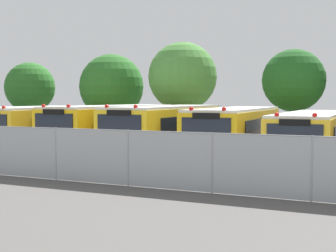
{
  "coord_description": "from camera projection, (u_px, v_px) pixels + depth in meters",
  "views": [
    {
      "loc": [
        9.85,
        -22.23,
        3.02
      ],
      "look_at": [
        -0.15,
        0.0,
        1.6
      ],
      "focal_mm": 50.84,
      "sensor_mm": 36.0,
      "label": 1
    }
  ],
  "objects": [
    {
      "name": "school_bus_1",
      "position": [
        59.0,
        126.0,
        27.49
      ],
      "size": [
        2.83,
        10.6,
        2.68
      ],
      "rotation": [
        0.0,
        0.0,
        3.12
      ],
      "color": "yellow",
      "rests_on": "ground_plane"
    },
    {
      "name": "tree_2",
      "position": [
        183.0,
        77.0,
        34.26
      ],
      "size": [
        4.97,
        4.97,
        7.08
      ],
      "color": "#4C3823",
      "rests_on": "ground_plane"
    },
    {
      "name": "school_bus_3",
      "position": [
        167.0,
        129.0,
        24.17
      ],
      "size": [
        2.64,
        9.8,
        2.77
      ],
      "rotation": [
        0.0,
        0.0,
        3.14
      ],
      "color": "yellow",
      "rests_on": "ground_plane"
    },
    {
      "name": "tree_3",
      "position": [
        296.0,
        80.0,
        30.41
      ],
      "size": [
        4.02,
        4.02,
        6.18
      ],
      "color": "#4C3823",
      "rests_on": "ground_plane"
    },
    {
      "name": "tree_1",
      "position": [
        111.0,
        86.0,
        37.78
      ],
      "size": [
        5.1,
        5.1,
        6.52
      ],
      "color": "#4C3823",
      "rests_on": "ground_plane"
    },
    {
      "name": "school_bus_2",
      "position": [
        113.0,
        127.0,
        25.84
      ],
      "size": [
        2.61,
        10.66,
        2.77
      ],
      "rotation": [
        0.0,
        0.0,
        3.15
      ],
      "color": "yellow",
      "rests_on": "ground_plane"
    },
    {
      "name": "chainlink_fence",
      "position": [
        91.0,
        155.0,
        16.92
      ],
      "size": [
        27.47,
        0.07,
        1.95
      ],
      "color": "#9EA0A3",
      "rests_on": "ground_plane"
    },
    {
      "name": "school_bus_0",
      "position": [
        13.0,
        125.0,
        28.75
      ],
      "size": [
        2.57,
        11.18,
        2.64
      ],
      "rotation": [
        0.0,
        0.0,
        3.14
      ],
      "color": "yellow",
      "rests_on": "ground_plane"
    },
    {
      "name": "school_bus_5",
      "position": [
        312.0,
        136.0,
        21.31
      ],
      "size": [
        2.5,
        10.04,
        2.52
      ],
      "rotation": [
        0.0,
        0.0,
        3.14
      ],
      "color": "yellow",
      "rests_on": "ground_plane"
    },
    {
      "name": "tree_0",
      "position": [
        31.0,
        88.0,
        39.82
      ],
      "size": [
        4.18,
        4.18,
        6.03
      ],
      "color": "#4C3823",
      "rests_on": "ground_plane"
    },
    {
      "name": "ground_plane",
      "position": [
        171.0,
        157.0,
        24.44
      ],
      "size": [
        160.0,
        160.0,
        0.0
      ],
      "primitive_type": "plane",
      "color": "#514F4C"
    },
    {
      "name": "school_bus_4",
      "position": [
        236.0,
        132.0,
        22.69
      ],
      "size": [
        2.73,
        9.51,
        2.69
      ],
      "rotation": [
        0.0,
        0.0,
        3.17
      ],
      "color": "yellow",
      "rests_on": "ground_plane"
    }
  ]
}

